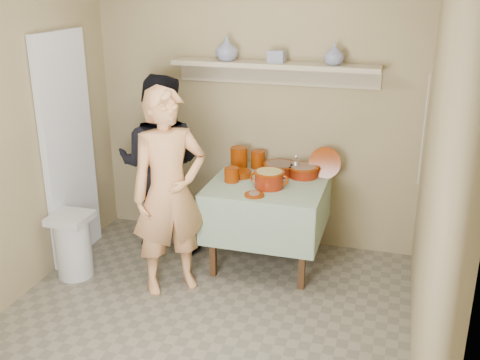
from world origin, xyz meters
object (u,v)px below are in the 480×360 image
(person_cook, at_px, (169,193))
(cazuela_rice, at_px, (269,178))
(serving_table, at_px, (268,194))
(person_helper, at_px, (160,164))
(trash_bin, at_px, (73,245))

(person_cook, relative_size, cazuela_rice, 5.03)
(cazuela_rice, bearing_deg, person_cook, -143.09)
(serving_table, bearing_deg, person_cook, -134.79)
(person_helper, relative_size, cazuela_rice, 4.94)
(serving_table, distance_m, trash_bin, 1.71)
(person_cook, distance_m, serving_table, 0.93)
(person_cook, xyz_separation_m, trash_bin, (-0.87, -0.06, -0.55))
(person_cook, relative_size, serving_table, 1.71)
(cazuela_rice, bearing_deg, serving_table, 105.00)
(person_cook, distance_m, person_helper, 0.77)
(person_helper, xyz_separation_m, trash_bin, (-0.50, -0.73, -0.53))
(person_cook, distance_m, cazuela_rice, 0.85)
(cazuela_rice, bearing_deg, trash_bin, -159.96)
(serving_table, height_order, trash_bin, serving_table)
(person_helper, distance_m, serving_table, 1.03)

